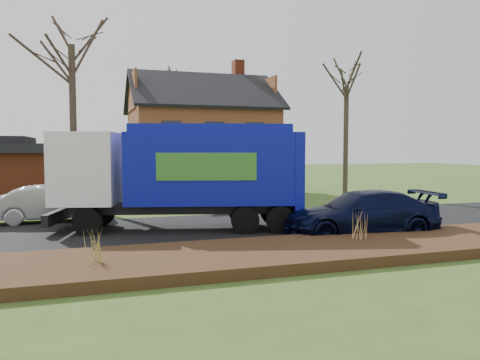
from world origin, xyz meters
name	(u,v)px	position (x,y,z in m)	size (l,w,h in m)	color
ground	(233,227)	(0.00, 0.00, 0.00)	(120.00, 120.00, 0.00)	#35501A
road	(233,227)	(0.00, 0.00, 0.01)	(80.00, 7.00, 0.02)	black
mulch_verge	(289,253)	(0.00, -5.30, 0.15)	(80.00, 3.50, 0.30)	black
main_house	(193,133)	(1.49, 13.91, 4.03)	(12.95, 8.95, 9.26)	beige
garbage_truck	(185,170)	(-1.87, 0.06, 2.26)	(9.49, 4.69, 3.93)	black
silver_sedan	(52,204)	(-6.79, 3.66, 0.75)	(1.59, 4.57, 1.51)	#999AA0
navy_wagon	(361,214)	(3.68, -3.11, 0.79)	(2.22, 5.46, 1.58)	black
tree_front_west	(71,20)	(-6.00, 8.80, 9.59)	(3.92, 3.92, 11.64)	#3B2D23
tree_front_east	(347,69)	(10.64, 9.67, 8.15)	(3.61, 3.61, 10.02)	#3F3425
tree_back	(182,72)	(2.37, 22.21, 9.43)	(3.57, 3.57, 11.32)	#453C29
grass_clump_west	(94,245)	(-5.21, -5.42, 0.72)	(0.32, 0.26, 0.85)	tan
grass_clump_mid	(359,225)	(2.49, -4.90, 0.73)	(0.31, 0.25, 0.86)	tan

